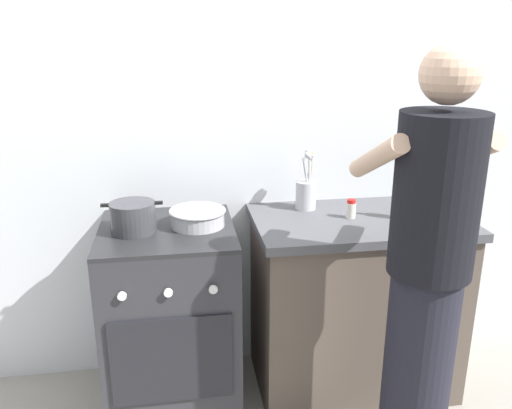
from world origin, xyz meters
name	(u,v)px	position (x,y,z in m)	size (l,w,h in m)	color
back_wall	(274,133)	(0.20, 0.50, 1.25)	(3.20, 0.10, 2.50)	silver
countertop	(354,302)	(0.55, 0.15, 0.45)	(1.00, 0.60, 0.90)	brown
stove_range	(172,317)	(-0.35, 0.15, 0.45)	(0.60, 0.62, 0.90)	#2D2D33
pot	(133,217)	(-0.49, 0.13, 0.97)	(0.26, 0.20, 0.13)	#38383D
mixing_bowl	(197,217)	(-0.21, 0.16, 0.94)	(0.26, 0.26, 0.08)	#B7B7BC
utensil_crock	(306,191)	(0.33, 0.32, 0.99)	(0.10, 0.10, 0.30)	silver
spice_bottle	(351,209)	(0.51, 0.15, 0.94)	(0.04, 0.04, 0.09)	silver
oil_bottle	(410,200)	(0.77, 0.10, 0.99)	(0.06, 0.06, 0.22)	gold
person	(426,281)	(0.59, -0.45, 0.86)	(0.41, 0.50, 1.70)	black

